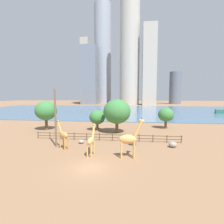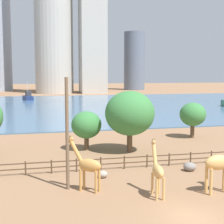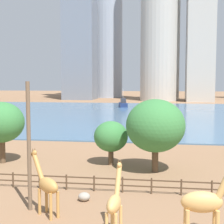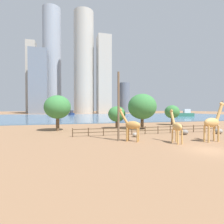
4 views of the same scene
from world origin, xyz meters
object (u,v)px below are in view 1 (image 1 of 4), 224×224
at_px(boulder_near_fence, 173,144).
at_px(boulder_small, 133,142).
at_px(tree_left_large, 97,117).
at_px(tree_right_tall, 46,111).
at_px(boulder_by_pole, 81,142).
at_px(tree_center_broad, 117,112).
at_px(giraffe_tall, 129,139).
at_px(giraffe_young, 63,135).
at_px(tree_left_small, 166,115).
at_px(utility_pole, 55,118).
at_px(giraffe_companion, 91,141).
at_px(boat_ferry, 110,106).

relative_size(boulder_near_fence, boulder_small, 0.99).
relative_size(tree_left_large, tree_right_tall, 0.70).
relative_size(boulder_by_pole, tree_center_broad, 0.13).
distance_m(giraffe_tall, tree_center_broad, 15.40).
bearing_deg(giraffe_young, giraffe_tall, -156.73).
xyz_separation_m(giraffe_tall, tree_left_small, (8.32, 21.60, 0.92)).
height_order(tree_right_tall, tree_left_small, tree_right_tall).
height_order(boulder_small, tree_left_large, tree_left_large).
xyz_separation_m(utility_pole, boulder_small, (11.94, 2.56, -4.10)).
bearing_deg(boulder_near_fence, boulder_by_pole, 178.63).
height_order(giraffe_young, boulder_by_pole, giraffe_young).
bearing_deg(tree_right_tall, utility_pole, -56.95).
relative_size(boulder_small, tree_center_broad, 0.17).
relative_size(tree_center_broad, tree_right_tall, 1.08).
bearing_deg(tree_left_small, utility_pole, -137.63).
relative_size(giraffe_young, utility_pole, 0.49).
xyz_separation_m(giraffe_companion, boulder_small, (5.49, 5.78, -1.60)).
xyz_separation_m(boulder_near_fence, tree_right_tall, (-26.44, 10.79, 4.05)).
height_order(boulder_by_pole, tree_center_broad, tree_center_broad).
height_order(giraffe_young, boulder_small, giraffe_young).
distance_m(boulder_near_fence, boulder_by_pole, 14.80).
bearing_deg(boulder_small, giraffe_companion, -133.51).
height_order(boulder_near_fence, tree_left_small, tree_left_small).
bearing_deg(tree_center_broad, utility_pole, -126.55).
bearing_deg(boulder_by_pole, tree_right_tall, 138.15).
bearing_deg(boulder_near_fence, boulder_small, 174.61).
xyz_separation_m(giraffe_tall, tree_center_broad, (-3.05, 14.93, 2.17)).
bearing_deg(giraffe_young, giraffe_companion, -167.78).
xyz_separation_m(giraffe_tall, boulder_near_fence, (6.62, 5.49, -2.01)).
bearing_deg(giraffe_companion, tree_right_tall, 48.07).
height_order(giraffe_young, utility_pole, utility_pole).
bearing_deg(tree_left_small, boulder_by_pole, -136.30).
xyz_separation_m(boulder_by_pole, boulder_small, (8.59, 0.23, 0.09)).
xyz_separation_m(giraffe_companion, tree_center_broad, (2.02, 14.64, 2.63)).
distance_m(giraffe_tall, tree_left_small, 23.17).
bearing_deg(boulder_small, giraffe_young, -162.29).
height_order(giraffe_tall, boat_ferry, boat_ferry).
distance_m(giraffe_young, tree_left_small, 26.33).
bearing_deg(boulder_by_pole, tree_left_small, 43.70).
xyz_separation_m(giraffe_tall, boulder_small, (0.42, 6.08, -2.05)).
distance_m(tree_left_large, boat_ferry, 79.59).
bearing_deg(giraffe_young, boulder_small, -123.67).
distance_m(boulder_by_pole, tree_right_tall, 16.19).
bearing_deg(giraffe_young, boat_ferry, -47.97).
height_order(giraffe_young, tree_center_broad, tree_center_broad).
bearing_deg(boulder_by_pole, giraffe_companion, -60.78).
distance_m(utility_pole, boulder_near_fence, 18.69).
bearing_deg(tree_right_tall, giraffe_young, -54.04).
height_order(giraffe_tall, tree_left_large, giraffe_tall).
bearing_deg(boat_ferry, giraffe_companion, 174.28).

